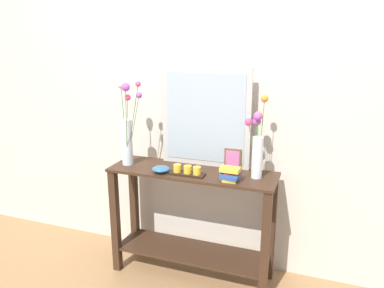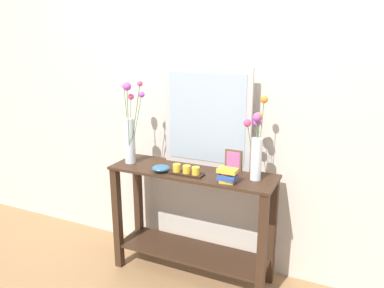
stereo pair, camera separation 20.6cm
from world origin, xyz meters
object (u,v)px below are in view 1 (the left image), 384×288
Objects in this scene: console_table at (192,214)px; decorative_bowl at (161,169)px; mirror_leaning at (205,118)px; vase_right at (257,144)px; book_stack at (230,174)px; picture_frame_small at (233,159)px; tall_vase_left at (127,130)px; candle_tray at (187,171)px.

decorative_bowl is at bearing -150.34° from console_table.
console_table is 0.73m from mirror_leaning.
console_table is 0.75m from vase_right.
mirror_leaning is at bearing 134.37° from book_stack.
picture_frame_small reaches higher than console_table.
tall_vase_left is at bearing -176.32° from console_table.
picture_frame_small reaches higher than book_stack.
book_stack is at bearing -0.15° from decorative_bowl.
book_stack is (0.31, -0.02, 0.02)m from candle_tray.
decorative_bowl is 0.97× the size of book_stack.
book_stack is at bearing -19.94° from console_table.
candle_tray is 0.32m from book_stack.
console_table is at bearing 29.66° from decorative_bowl.
console_table is 0.39m from candle_tray.
vase_right reaches higher than decorative_bowl.
console_table is 1.67× the size of mirror_leaning.
tall_vase_left is (-0.50, -0.03, 0.62)m from console_table.
tall_vase_left reaches higher than book_stack.
candle_tray is 1.90× the size of decorative_bowl.
picture_frame_small is at bearing 99.92° from book_stack.
decorative_bowl is at bearing -167.61° from vase_right.
tall_vase_left reaches higher than picture_frame_small.
tall_vase_left is at bearing 165.57° from decorative_bowl.
vase_right is 0.28m from book_stack.
candle_tray is at bearing 175.95° from book_stack.
tall_vase_left reaches higher than candle_tray.
candle_tray is 0.19m from decorative_bowl.
console_table is 9.56× the size of decorative_bowl.
tall_vase_left reaches higher than vase_right.
tall_vase_left is 0.85m from book_stack.
picture_frame_small is at bearing -6.04° from mirror_leaning.
tall_vase_left is 0.81m from picture_frame_small.
console_table is 0.44m from decorative_bowl.
mirror_leaning is 1.14× the size of tall_vase_left.
console_table is at bearing 87.43° from candle_tray.
mirror_leaning reaches higher than picture_frame_small.
picture_frame_small is at bearing 27.91° from decorative_bowl.
tall_vase_left is 0.40m from decorative_bowl.
decorative_bowl is at bearing -173.77° from candle_tray.
mirror_leaning reaches higher than book_stack.
vase_right is 2.32× the size of candle_tray.
console_table is 0.52m from picture_frame_small.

